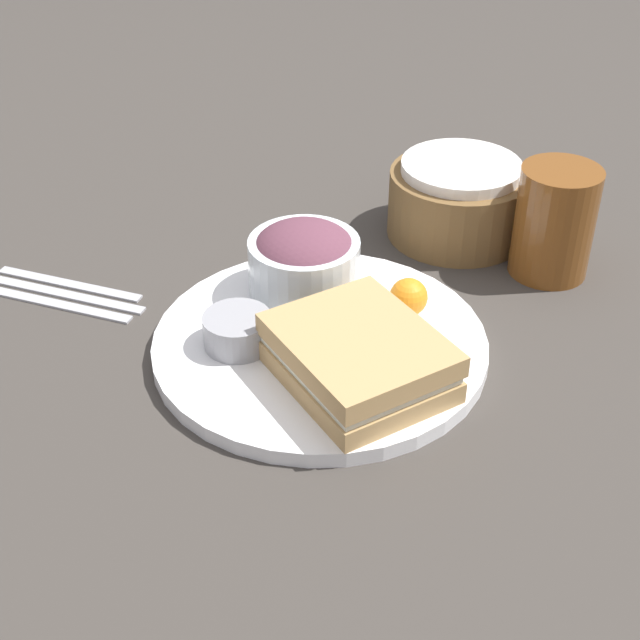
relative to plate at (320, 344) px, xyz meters
name	(u,v)px	position (x,y,z in m)	size (l,w,h in m)	color
ground_plane	(320,351)	(0.00, 0.00, -0.01)	(4.00, 4.00, 0.00)	#3D3833
plate	(320,344)	(0.00, 0.00, 0.00)	(0.31, 0.31, 0.01)	white
sandwich	(359,358)	(0.06, -0.03, 0.03)	(0.18, 0.16, 0.05)	tan
salad_bowl	(304,261)	(-0.06, 0.05, 0.05)	(0.11, 0.11, 0.07)	white
dressing_cup	(238,331)	(-0.05, -0.05, 0.02)	(0.06, 0.06, 0.03)	#99999E
orange_wedge	(408,297)	(0.04, 0.08, 0.03)	(0.04, 0.04, 0.04)	orange
drink_glass	(554,222)	(0.11, 0.26, 0.05)	(0.08, 0.08, 0.12)	brown
bread_basket	(458,200)	(-0.01, 0.27, 0.03)	(0.15, 0.15, 0.09)	brown
fork	(49,301)	(-0.26, -0.10, 0.00)	(0.18, 0.01, 0.01)	#B2B2B7
knife	(59,292)	(-0.27, -0.09, 0.00)	(0.19, 0.01, 0.01)	#B2B2B7
spoon	(69,283)	(-0.27, -0.07, 0.00)	(0.17, 0.01, 0.01)	#B2B2B7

